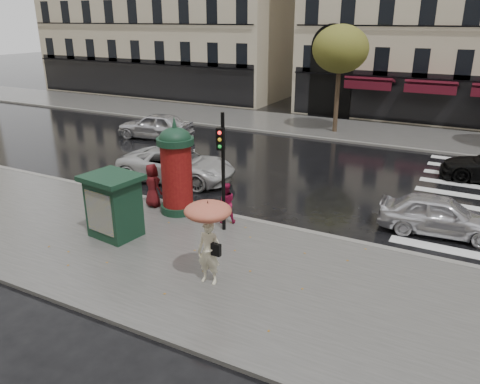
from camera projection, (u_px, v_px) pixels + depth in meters
The scene contains 16 objects.
ground at pixel (224, 261), 14.29m from camera, with size 160.00×160.00×0.00m, color black.
near_sidewalk at pixel (216, 267), 13.86m from camera, with size 90.00×7.00×0.12m, color #474744.
far_sidewalk at pixel (369, 132), 30.03m from camera, with size 90.00×6.00×0.12m, color #474744.
near_kerb at pixel (265, 223), 16.76m from camera, with size 90.00×0.25×0.14m, color slate.
far_kerb at pixel (357, 143), 27.54m from camera, with size 90.00×0.25×0.14m, color slate.
zebra_crossing at pixel (460, 195), 19.65m from camera, with size 3.60×11.75×0.01m, color silver.
tree_far_left at pixel (340, 49), 28.28m from camera, with size 3.40×3.40×6.64m.
woman_umbrella at pixel (208, 229), 12.41m from camera, with size 1.27×1.27×2.44m.
woman_red at pixel (225, 203), 16.45m from camera, with size 0.73×0.57×1.50m, color maroon.
man_burgundy at pixel (153, 185), 17.89m from camera, with size 0.83×0.54×1.70m, color #531014.
morris_column at pixel (176, 167), 17.08m from camera, with size 1.35×1.35×3.63m.
traffic_light at pixel (222, 162), 15.25m from camera, with size 0.29×0.40×4.07m.
newsstand at pixel (114, 205), 15.37m from camera, with size 1.94×1.70×2.12m.
car_silver at pixel (440, 215), 15.94m from camera, with size 1.62×4.02×1.37m, color silver.
car_white at pixel (177, 165), 21.13m from camera, with size 2.46×5.34×1.48m, color #B8B8B8.
car_far_silver at pixel (155, 126), 28.48m from camera, with size 1.88×4.67×1.59m, color silver.
Camera 1 is at (6.30, -10.97, 7.01)m, focal length 35.00 mm.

